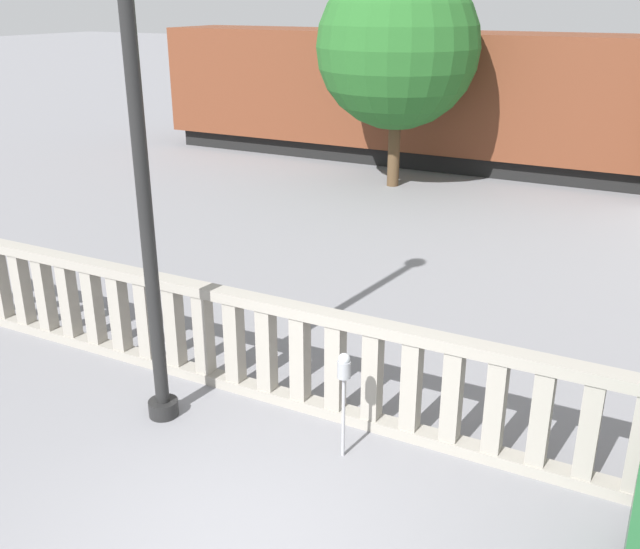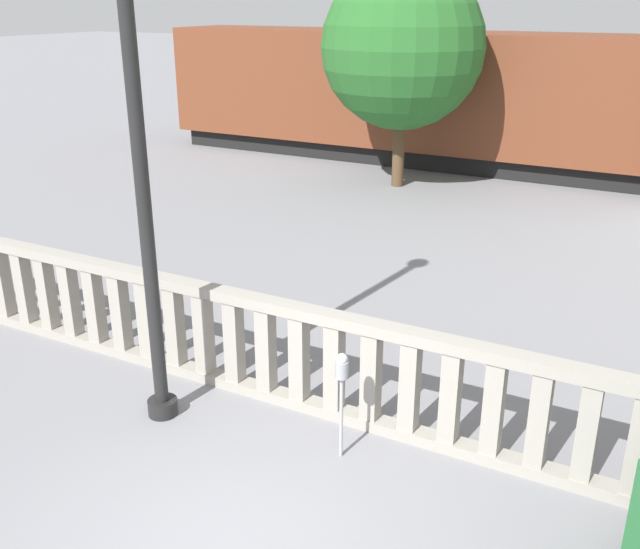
% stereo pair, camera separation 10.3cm
% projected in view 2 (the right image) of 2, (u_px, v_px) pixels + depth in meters
% --- Properties ---
extents(balustrade, '(14.83, 0.24, 1.39)m').
position_uv_depth(balustrade, '(352.00, 371.00, 8.41)').
color(balustrade, gray).
rests_on(balustrade, ground).
extents(lamppost, '(0.38, 0.38, 6.60)m').
position_uv_depth(lamppost, '(136.00, 122.00, 7.52)').
color(lamppost, black).
rests_on(lamppost, ground).
extents(parking_meter, '(0.15, 0.15, 1.29)m').
position_uv_depth(parking_meter, '(342.00, 377.00, 7.65)').
color(parking_meter, '#99999E').
rests_on(parking_meter, ground).
extents(train_near, '(27.60, 2.68, 4.48)m').
position_uv_depth(train_near, '(622.00, 109.00, 19.08)').
color(train_near, black).
rests_on(train_near, ground).
extents(tree_left, '(4.19, 4.19, 5.73)m').
position_uv_depth(tree_left, '(403.00, 47.00, 18.17)').
color(tree_left, '#4C3823').
rests_on(tree_left, ground).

